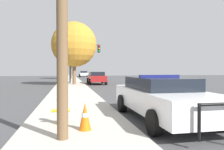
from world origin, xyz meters
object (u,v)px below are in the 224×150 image
Objects in this scene: police_car at (162,97)px; fire_hydrant at (61,109)px; tree_sidewalk_mid at (74,44)px; traffic_light at (83,55)px; car_background_distant at (83,74)px; traffic_cone at (85,116)px; tree_sidewalk_far at (71,55)px; car_background_midblock at (97,78)px.

police_car reaches higher than fire_hydrant.
police_car is 0.80× the size of tree_sidewalk_mid.
traffic_light reaches higher than car_background_distant.
tree_sidewalk_mid is 18.40m from traffic_cone.
tree_sidewalk_far is 34.32m from traffic_cone.
traffic_light is at bearing 150.82° from car_background_midblock.
car_background_midblock reaches higher than fire_hydrant.
fire_hydrant is at bearing -100.60° from car_background_midblock.
police_car is at bearing 25.70° from traffic_cone.
police_car is at bearing -85.92° from traffic_light.
traffic_light is 6.68× the size of traffic_cone.
tree_sidewalk_far reaches higher than car_background_midblock.
tree_sidewalk_mid is at bearing -153.35° from car_background_midblock.
car_background_midblock is 15.48m from tree_sidewalk_far.
traffic_light is at bearing -94.79° from car_background_distant.
police_car is at bearing -81.81° from tree_sidewalk_mid.
car_background_midblock is at bearing 79.74° from fire_hydrant.
tree_sidewalk_mid reaches higher than fire_hydrant.
car_background_distant is at bearing 86.05° from traffic_light.
car_background_distant is at bearing -90.97° from police_car.
police_car is 3.28m from fire_hydrant.
car_background_distant is (0.35, 27.37, -0.02)m from car_background_midblock.
tree_sidewalk_mid is (-2.55, -1.30, 3.56)m from car_background_midblock.
traffic_light is 0.73× the size of tree_sidewalk_far.
traffic_light is 1.11× the size of car_background_distant.
police_car is 7.65× the size of traffic_cone.
fire_hydrant is 17.72m from tree_sidewalk_mid.
tree_sidewalk_far is 9.10× the size of traffic_cone.
tree_sidewalk_far is (-2.63, 32.84, 3.62)m from police_car.
fire_hydrant is 0.19× the size of car_background_distant.
tree_sidewalk_mid reaches higher than police_car.
car_background_distant is at bearing 85.38° from fire_hydrant.
police_car is 18.04m from car_background_midblock.
fire_hydrant reaches higher than traffic_cone.
tree_sidewalk_far reaches higher than traffic_light.
car_background_midblock is at bearing 81.89° from traffic_cone.
fire_hydrant is at bearing -95.45° from car_background_distant.
car_background_midblock is 0.94× the size of car_background_distant.
car_background_midblock is at bearing -79.38° from tree_sidewalk_far.
police_car is 45.41m from car_background_distant.
fire_hydrant is 0.12× the size of tree_sidewalk_far.
car_background_midblock is (1.49, -0.82, -2.65)m from traffic_light.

